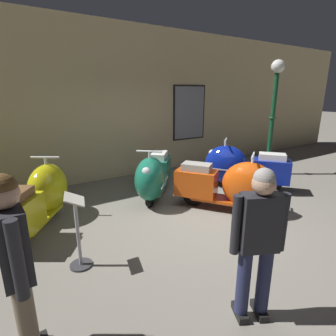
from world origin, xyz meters
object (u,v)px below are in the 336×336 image
object	(u,v)px
scooter_3	(239,167)
visitor_0	(15,261)
scooter_1	(153,176)
info_stanchion	(78,238)
scooter_0	(40,196)
visitor_1	(258,237)
scooter_2	(232,185)
lamppost	(273,108)

from	to	relation	value
scooter_3	visitor_0	distance (m)	4.94
scooter_1	info_stanchion	xyz separation A→B (m)	(-1.86, -1.44, -0.10)
visitor_0	info_stanchion	distance (m)	1.33
scooter_0	scooter_1	bearing A→B (deg)	-57.64
visitor_1	info_stanchion	xyz separation A→B (m)	(-1.22, 1.69, -0.48)
visitor_1	scooter_0	bearing A→B (deg)	50.08
scooter_2	info_stanchion	world-z (taller)	scooter_2
scooter_0	lamppost	world-z (taller)	lamppost
scooter_2	lamppost	xyz separation A→B (m)	(2.52, 1.16, 1.25)
scooter_3	scooter_1	bearing A→B (deg)	36.17
scooter_0	visitor_1	distance (m)	3.49
scooter_0	lamppost	distance (m)	5.71
scooter_0	info_stanchion	distance (m)	1.48
scooter_0	info_stanchion	bearing A→B (deg)	-137.69
scooter_0	scooter_2	world-z (taller)	scooter_2
scooter_0	info_stanchion	world-z (taller)	scooter_0
visitor_1	visitor_0	bearing A→B (deg)	95.86
visitor_0	info_stanchion	world-z (taller)	visitor_0
scooter_0	scooter_3	bearing A→B (deg)	-63.76
lamppost	info_stanchion	bearing A→B (deg)	-165.75
scooter_2	visitor_0	xyz separation A→B (m)	(-3.46, -1.22, 0.43)
scooter_1	scooter_2	size ratio (longest dim) A/B	0.97
info_stanchion	visitor_0	bearing A→B (deg)	-122.61
scooter_2	scooter_3	xyz separation A→B (m)	(1.02, 0.79, 0.01)
scooter_3	lamppost	size ratio (longest dim) A/B	0.60
scooter_0	scooter_2	bearing A→B (deg)	-79.71
scooter_3	visitor_0	size ratio (longest dim) A/B	1.08
scooter_1	visitor_1	distance (m)	3.22
visitor_1	scooter_3	bearing A→B (deg)	-19.08
scooter_2	info_stanchion	bearing A→B (deg)	-122.43
lamppost	visitor_0	world-z (taller)	lamppost
scooter_1	scooter_3	bearing A→B (deg)	117.37
visitor_0	info_stanchion	xyz separation A→B (m)	(0.66, 1.03, -0.53)
info_stanchion	scooter_2	bearing A→B (deg)	3.91
visitor_0	visitor_1	distance (m)	1.99
lamppost	info_stanchion	size ratio (longest dim) A/B	2.99
scooter_0	scooter_2	xyz separation A→B (m)	(3.05, -1.27, 0.00)
scooter_2	visitor_1	world-z (taller)	visitor_1
lamppost	scooter_3	bearing A→B (deg)	-166.20
scooter_1	info_stanchion	size ratio (longest dim) A/B	1.75
lamppost	visitor_1	bearing A→B (deg)	-143.47
scooter_1	visitor_1	xyz separation A→B (m)	(-0.64, -3.13, 0.38)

